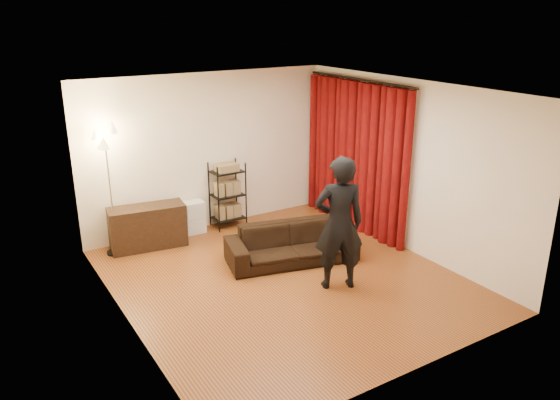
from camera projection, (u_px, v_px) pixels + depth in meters
floor at (285, 279)px, 7.84m from camera, size 5.00×5.00×0.00m
ceiling at (286, 90)px, 6.95m from camera, size 5.00×5.00×0.00m
wall_back at (208, 152)px, 9.40m from camera, size 5.00×0.00×5.00m
wall_front at (420, 257)px, 5.38m from camera, size 5.00×0.00×5.00m
wall_left at (120, 222)px, 6.28m from camera, size 0.00×5.00×5.00m
wall_right at (407, 167)px, 8.51m from camera, size 0.00×5.00×5.00m
curtain_rod at (360, 80)px, 8.96m from camera, size 0.04×2.65×0.04m
curtain at (355, 157)px, 9.38m from camera, size 0.22×2.65×2.55m
sofa at (292, 244)px, 8.32m from camera, size 2.09×1.22×0.57m
person at (339, 224)px, 7.34m from camera, size 0.81×0.68×1.88m
media_cabinet at (148, 227)px, 8.80m from camera, size 1.25×0.60×0.70m
storage_boxes at (194, 217)px, 9.40m from camera, size 0.35×0.28×0.57m
wire_shelf at (228, 195)px, 9.59m from camera, size 0.62×0.51×1.17m
floor_lamp at (110, 192)px, 8.35m from camera, size 0.45×0.45×2.03m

